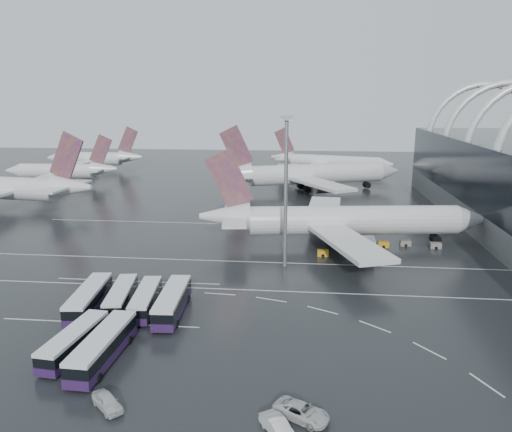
# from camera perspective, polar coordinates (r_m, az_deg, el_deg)

# --- Properties ---
(ground) EXTENTS (420.00, 420.00, 0.00)m
(ground) POSITION_cam_1_polar(r_m,az_deg,el_deg) (82.92, 2.69, -8.05)
(ground) COLOR black
(ground) RESTS_ON ground
(lane_marking_near) EXTENTS (120.00, 0.25, 0.01)m
(lane_marking_near) POSITION_cam_1_polar(r_m,az_deg,el_deg) (81.07, 2.62, -8.57)
(lane_marking_near) COLOR silver
(lane_marking_near) RESTS_ON ground
(lane_marking_mid) EXTENTS (120.00, 0.25, 0.01)m
(lane_marking_mid) POSITION_cam_1_polar(r_m,az_deg,el_deg) (94.17, 3.09, -5.37)
(lane_marking_mid) COLOR silver
(lane_marking_mid) RESTS_ON ground
(lane_marking_far) EXTENTS (120.00, 0.25, 0.01)m
(lane_marking_far) POSITION_cam_1_polar(r_m,az_deg,el_deg) (120.98, 3.72, -1.07)
(lane_marking_far) COLOR silver
(lane_marking_far) RESTS_ON ground
(bus_bay_line_south) EXTENTS (28.00, 0.25, 0.01)m
(bus_bay_line_south) POSITION_cam_1_polar(r_m,az_deg,el_deg) (73.67, -17.43, -11.58)
(bus_bay_line_south) COLOR silver
(bus_bay_line_south) RESTS_ON ground
(bus_bay_line_north) EXTENTS (28.00, 0.25, 0.01)m
(bus_bay_line_north) POSITION_cam_1_polar(r_m,az_deg,el_deg) (87.38, -13.36, -7.27)
(bus_bay_line_north) COLOR silver
(bus_bay_line_north) RESTS_ON ground
(airliner_main) EXTENTS (60.28, 52.44, 20.41)m
(airliner_main) POSITION_cam_1_polar(r_m,az_deg,el_deg) (105.28, 9.48, -0.59)
(airliner_main) COLOR silver
(airliner_main) RESTS_ON ground
(airliner_gate_b) EXTENTS (61.28, 54.45, 21.86)m
(airliner_gate_b) POSITION_cam_1_polar(r_m,az_deg,el_deg) (164.12, 5.90, 4.72)
(airliner_gate_b) COLOR silver
(airliner_gate_b) RESTS_ON ground
(airliner_gate_c) EXTENTS (49.60, 45.10, 17.92)m
(airliner_gate_c) POSITION_cam_1_polar(r_m,az_deg,el_deg) (204.30, 8.22, 6.11)
(airliner_gate_c) COLOR silver
(airliner_gate_c) RESTS_ON ground
(jet_remote_west) EXTENTS (49.46, 39.88, 21.52)m
(jet_remote_west) POSITION_cam_1_polar(r_m,az_deg,el_deg) (153.70, -25.99, 2.84)
(jet_remote_west) COLOR silver
(jet_remote_west) RESTS_ON ground
(jet_remote_mid) EXTENTS (40.36, 32.51, 17.60)m
(jet_remote_mid) POSITION_cam_1_polar(r_m,az_deg,el_deg) (190.24, -21.15, 4.81)
(jet_remote_mid) COLOR silver
(jet_remote_mid) RESTS_ON ground
(jet_remote_far) EXTENTS (41.98, 33.77, 18.35)m
(jet_remote_far) POSITION_cam_1_polar(r_m,az_deg,el_deg) (222.30, -17.81, 6.27)
(jet_remote_far) COLOR silver
(jet_remote_far) RESTS_ON ground
(bus_row_near_a) EXTENTS (4.43, 13.90, 3.36)m
(bus_row_near_a) POSITION_cam_1_polar(r_m,az_deg,el_deg) (77.39, -18.55, -8.94)
(bus_row_near_a) COLOR #21133D
(bus_row_near_a) RESTS_ON ground
(bus_row_near_b) EXTENTS (4.56, 12.54, 3.02)m
(bus_row_near_b) POSITION_cam_1_polar(r_m,az_deg,el_deg) (77.14, -15.18, -8.91)
(bus_row_near_b) COLOR #21133D
(bus_row_near_b) RESTS_ON ground
(bus_row_near_c) EXTENTS (4.12, 12.43, 3.00)m
(bus_row_near_c) POSITION_cam_1_polar(r_m,az_deg,el_deg) (75.46, -12.49, -9.28)
(bus_row_near_c) COLOR #21133D
(bus_row_near_c) RESTS_ON ground
(bus_row_near_d) EXTENTS (3.82, 13.78, 3.36)m
(bus_row_near_d) POSITION_cam_1_polar(r_m,az_deg,el_deg) (73.49, -9.54, -9.61)
(bus_row_near_d) COLOR #21133D
(bus_row_near_d) RESTS_ON ground
(bus_row_far_b) EXTENTS (4.02, 12.43, 3.01)m
(bus_row_far_b) POSITION_cam_1_polar(r_m,az_deg,el_deg) (66.02, -20.08, -13.27)
(bus_row_far_b) COLOR #21133D
(bus_row_far_b) RESTS_ON ground
(bus_row_far_c) EXTENTS (3.68, 13.78, 3.36)m
(bus_row_far_c) POSITION_cam_1_polar(r_m,az_deg,el_deg) (63.20, -17.11, -14.08)
(bus_row_far_c) COLOR #21133D
(bus_row_far_c) RESTS_ON ground
(van_curve_a) EXTENTS (6.16, 4.88, 1.56)m
(van_curve_a) POSITION_cam_1_polar(r_m,az_deg,el_deg) (52.04, 5.22, -21.38)
(van_curve_a) COLOR silver
(van_curve_a) RESTS_ON ground
(van_curve_b) EXTENTS (4.44, 4.33, 1.51)m
(van_curve_b) POSITION_cam_1_polar(r_m,az_deg,el_deg) (55.26, -16.63, -19.68)
(van_curve_b) COLOR silver
(van_curve_b) RESTS_ON ground
(van_curve_c) EXTENTS (3.97, 4.77, 1.54)m
(van_curve_c) POSITION_cam_1_polar(r_m,az_deg,el_deg) (50.04, 2.53, -22.96)
(van_curve_c) COLOR silver
(van_curve_c) RESTS_ON ground
(floodlight_mast) EXTENTS (2.09, 2.09, 27.22)m
(floodlight_mast) POSITION_cam_1_polar(r_m,az_deg,el_deg) (88.17, 3.45, 4.79)
(floodlight_mast) COLOR gray
(floodlight_mast) RESTS_ON ground
(gse_cart_belly_a) EXTENTS (2.21, 1.31, 1.21)m
(gse_cart_belly_a) POSITION_cam_1_polar(r_m,az_deg,el_deg) (106.71, 14.35, -3.15)
(gse_cart_belly_a) COLOR orange
(gse_cart_belly_a) RESTS_ON ground
(gse_cart_belly_b) EXTENTS (2.19, 1.30, 1.20)m
(gse_cart_belly_b) POSITION_cam_1_polar(r_m,az_deg,el_deg) (108.98, 16.72, -2.96)
(gse_cart_belly_b) COLOR slate
(gse_cart_belly_b) RESTS_ON ground
(gse_cart_belly_c) EXTENTS (2.15, 1.27, 1.17)m
(gse_cart_belly_c) POSITION_cam_1_polar(r_m,az_deg,el_deg) (98.74, 7.66, -4.21)
(gse_cart_belly_c) COLOR orange
(gse_cart_belly_c) RESTS_ON ground
(gse_cart_belly_d) EXTENTS (2.19, 1.30, 1.20)m
(gse_cart_belly_d) POSITION_cam_1_polar(r_m,az_deg,el_deg) (109.11, 19.84, -3.18)
(gse_cart_belly_d) COLOR slate
(gse_cart_belly_d) RESTS_ON ground
(gse_cart_belly_e) EXTENTS (2.51, 1.48, 1.37)m
(gse_cart_belly_e) POSITION_cam_1_polar(r_m,az_deg,el_deg) (112.79, 10.00, -1.99)
(gse_cart_belly_e) COLOR orange
(gse_cart_belly_e) RESTS_ON ground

